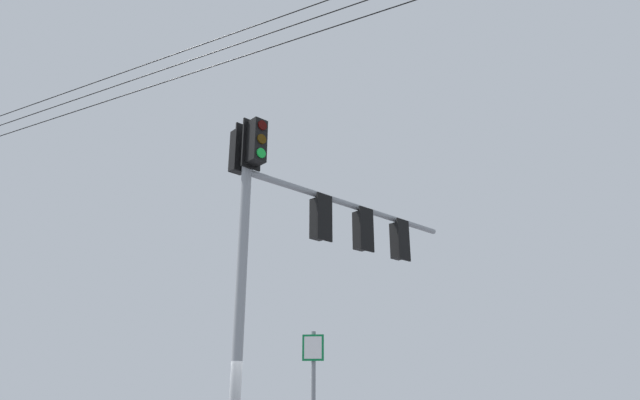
% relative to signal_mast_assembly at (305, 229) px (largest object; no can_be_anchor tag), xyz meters
% --- Properties ---
extents(signal_mast_assembly, '(5.56, 3.89, 7.15)m').
position_rel_signal_mast_assembly_xyz_m(signal_mast_assembly, '(0.00, 0.00, 0.00)').
color(signal_mast_assembly, gray).
rests_on(signal_mast_assembly, ground).
extents(overhead_wire_span, '(4.80, 20.63, 0.80)m').
position_rel_signal_mast_assembly_xyz_m(overhead_wire_span, '(1.06, -1.78, 4.00)').
color(overhead_wire_span, black).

